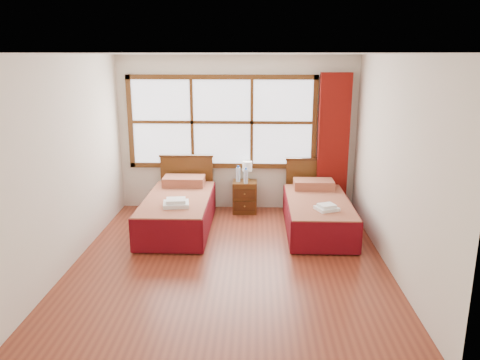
{
  "coord_description": "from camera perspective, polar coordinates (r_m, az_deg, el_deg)",
  "views": [
    {
      "loc": [
        0.33,
        -5.57,
        2.58
      ],
      "look_at": [
        0.11,
        0.7,
        0.91
      ],
      "focal_mm": 35.0,
      "sensor_mm": 36.0,
      "label": 1
    }
  ],
  "objects": [
    {
      "name": "curtain",
      "position": [
        7.91,
        11.28,
        4.38
      ],
      "size": [
        0.5,
        0.16,
        2.3
      ],
      "primitive_type": "cube",
      "color": "maroon",
      "rests_on": "wall_back"
    },
    {
      "name": "towels_left",
      "position": [
        6.7,
        -7.8,
        -2.79
      ],
      "size": [
        0.4,
        0.37,
        0.11
      ],
      "rotation": [
        0.0,
        0.0,
        0.16
      ],
      "color": "white",
      "rests_on": "bed_left"
    },
    {
      "name": "bed_left",
      "position": [
        7.24,
        -7.5,
        -3.62
      ],
      "size": [
        0.99,
        2.01,
        0.95
      ],
      "color": "#3B1F0C",
      "rests_on": "floor"
    },
    {
      "name": "bed_right",
      "position": [
        7.21,
        9.4,
        -3.88
      ],
      "size": [
        0.95,
        1.97,
        0.91
      ],
      "color": "#3B1F0C",
      "rests_on": "floor"
    },
    {
      "name": "window",
      "position": [
        7.88,
        -2.22,
        7.05
      ],
      "size": [
        3.16,
        0.06,
        1.56
      ],
      "color": "white",
      "rests_on": "wall_back"
    },
    {
      "name": "lamp",
      "position": [
        7.89,
        0.89,
        1.62
      ],
      "size": [
        0.16,
        0.16,
        0.32
      ],
      "color": "gold",
      "rests_on": "nightstand"
    },
    {
      "name": "bottle_near",
      "position": [
        7.79,
        -0.23,
        0.68
      ],
      "size": [
        0.07,
        0.07,
        0.28
      ],
      "color": "silver",
      "rests_on": "nightstand"
    },
    {
      "name": "ceiling",
      "position": [
        5.58,
        -1.41,
        15.14
      ],
      "size": [
        4.5,
        4.5,
        0.0
      ],
      "primitive_type": "plane",
      "rotation": [
        3.14,
        0.0,
        0.0
      ],
      "color": "white",
      "rests_on": "wall_back"
    },
    {
      "name": "wall_left",
      "position": [
        6.17,
        -20.22,
        2.03
      ],
      "size": [
        0.0,
        4.5,
        4.5
      ],
      "primitive_type": "plane",
      "rotation": [
        1.57,
        0.0,
        1.57
      ],
      "color": "silver",
      "rests_on": "floor"
    },
    {
      "name": "towels_right",
      "position": [
        6.66,
        10.53,
        -3.31
      ],
      "size": [
        0.36,
        0.34,
        0.09
      ],
      "rotation": [
        0.0,
        0.0,
        0.4
      ],
      "color": "white",
      "rests_on": "bed_right"
    },
    {
      "name": "bottle_far",
      "position": [
        7.7,
        0.72,
        0.47
      ],
      "size": [
        0.07,
        0.07,
        0.27
      ],
      "color": "silver",
      "rests_on": "nightstand"
    },
    {
      "name": "wall_back",
      "position": [
        7.93,
        -0.38,
        5.65
      ],
      "size": [
        4.0,
        0.0,
        4.0
      ],
      "primitive_type": "plane",
      "rotation": [
        1.57,
        0.0,
        0.0
      ],
      "color": "silver",
      "rests_on": "floor"
    },
    {
      "name": "nightstand",
      "position": [
        7.91,
        0.6,
        -2.05
      ],
      "size": [
        0.4,
        0.4,
        0.54
      ],
      "color": "#532F12",
      "rests_on": "floor"
    },
    {
      "name": "wall_right",
      "position": [
        5.95,
        18.28,
        1.75
      ],
      "size": [
        0.0,
        4.5,
        4.5
      ],
      "primitive_type": "plane",
      "rotation": [
        1.57,
        0.0,
        -1.57
      ],
      "color": "silver",
      "rests_on": "floor"
    },
    {
      "name": "floor",
      "position": [
        6.15,
        -1.25,
        -9.89
      ],
      "size": [
        4.5,
        4.5,
        0.0
      ],
      "primitive_type": "plane",
      "color": "brown",
      "rests_on": "ground"
    }
  ]
}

